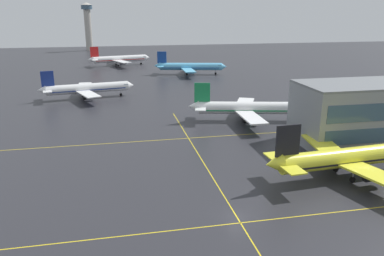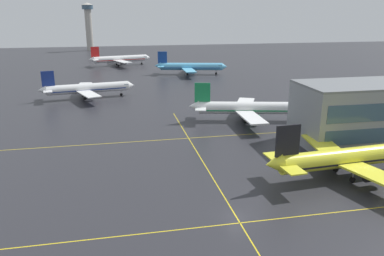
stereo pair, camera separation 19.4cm
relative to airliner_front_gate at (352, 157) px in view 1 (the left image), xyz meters
name	(u,v)px [view 1 (the left image)]	position (x,y,z in m)	size (l,w,h in m)	color
ground_plane	(236,216)	(-26.26, -10.09, -3.92)	(600.00, 600.00, 0.00)	#28282D
airliner_front_gate	(352,157)	(0.00, 0.00, 0.00)	(36.90, 31.76, 11.47)	yellow
airliner_second_row	(249,108)	(-6.12, 40.79, -0.15)	(35.18, 29.90, 11.02)	white
airliner_third_row	(87,88)	(-53.45, 80.59, -0.30)	(33.99, 29.00, 10.58)	white
airliner_far_left_stand	(190,67)	(-6.54, 125.87, -0.10)	(35.71, 30.34, 11.18)	#5BB7E5
airliner_far_right_stand	(119,59)	(-40.03, 164.36, -0.11)	(35.64, 30.27, 11.15)	white
taxiway_markings	(208,170)	(-26.26, 8.30, -3.91)	(123.19, 89.73, 0.01)	yellow
control_tower	(88,23)	(-60.80, 255.90, 17.08)	(8.82, 8.82, 36.02)	#ADA89E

